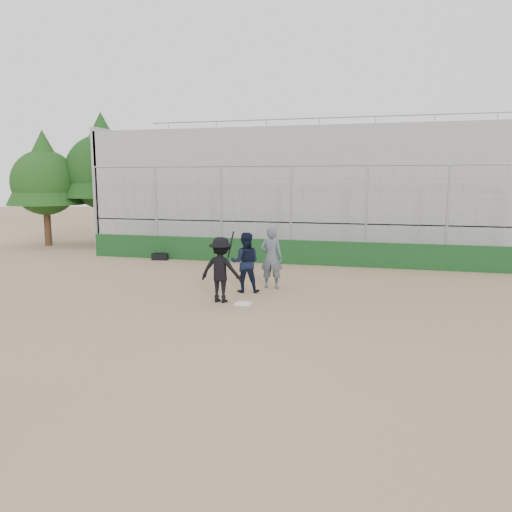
% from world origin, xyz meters
% --- Properties ---
extents(ground, '(90.00, 90.00, 0.00)m').
position_xyz_m(ground, '(0.00, 0.00, 0.00)').
color(ground, brown).
rests_on(ground, ground).
extents(home_plate, '(0.44, 0.44, 0.02)m').
position_xyz_m(home_plate, '(0.00, 0.00, 0.01)').
color(home_plate, white).
rests_on(home_plate, ground).
extents(backstop, '(18.10, 0.25, 4.04)m').
position_xyz_m(backstop, '(0.00, 7.00, 0.96)').
color(backstop, '#113715').
rests_on(backstop, ground).
extents(bleachers, '(20.25, 6.70, 6.98)m').
position_xyz_m(bleachers, '(0.00, 11.95, 2.92)').
color(bleachers, gray).
rests_on(bleachers, ground).
extents(tree_left, '(4.48, 4.48, 7.00)m').
position_xyz_m(tree_left, '(-11.00, 11.00, 4.39)').
color(tree_left, '#332012').
rests_on(tree_left, ground).
extents(tree_right, '(3.84, 3.84, 6.00)m').
position_xyz_m(tree_right, '(-13.50, 9.50, 3.76)').
color(tree_right, '#352213').
rests_on(tree_right, ground).
extents(batter_at_plate, '(1.23, 0.81, 1.99)m').
position_xyz_m(batter_at_plate, '(-0.68, 0.09, 0.93)').
color(batter_at_plate, black).
rests_on(batter_at_plate, ground).
extents(catcher_crouched, '(1.01, 0.84, 1.24)m').
position_xyz_m(catcher_crouched, '(-0.35, 1.44, 0.62)').
color(catcher_crouched, black).
rests_on(catcher_crouched, ground).
extents(umpire, '(0.73, 0.48, 1.78)m').
position_xyz_m(umpire, '(0.29, 2.22, 0.89)').
color(umpire, '#4A545E').
rests_on(umpire, ground).
extents(equipment_bag, '(0.70, 0.35, 0.33)m').
position_xyz_m(equipment_bag, '(-5.67, 6.55, 0.15)').
color(equipment_bag, black).
rests_on(equipment_bag, ground).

